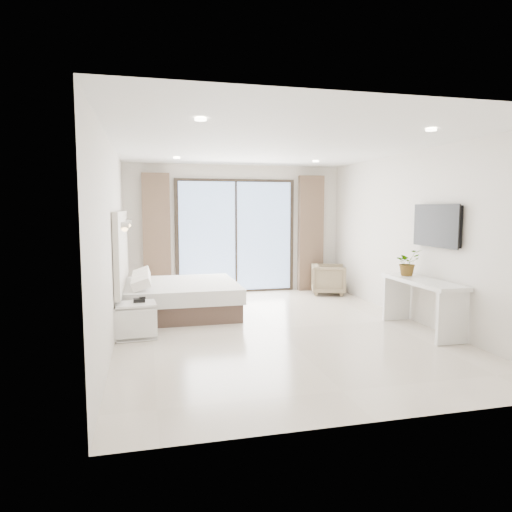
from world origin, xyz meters
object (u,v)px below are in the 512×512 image
object	(u,v)px
bed	(178,298)
console_desk	(422,294)
nightstand	(136,320)
armchair	(329,278)

from	to	relation	value
bed	console_desk	size ratio (longest dim) A/B	1.26
nightstand	console_desk	xyz separation A→B (m)	(4.06, -0.63, 0.31)
bed	console_desk	bearing A→B (deg)	-29.93
console_desk	armchair	world-z (taller)	console_desk
console_desk	armchair	size ratio (longest dim) A/B	2.22
nightstand	armchair	bearing A→B (deg)	28.15
bed	armchair	xyz separation A→B (m)	(3.20, 1.10, 0.06)
nightstand	console_desk	world-z (taller)	console_desk
console_desk	bed	bearing A→B (deg)	150.07
armchair	nightstand	bearing A→B (deg)	140.01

